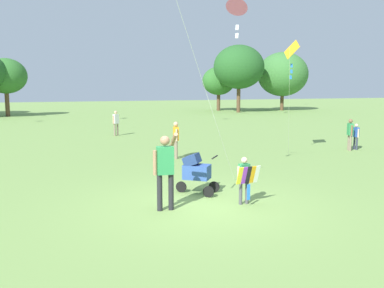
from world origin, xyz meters
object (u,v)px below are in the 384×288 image
Objects in this scene: child_with_butterfly_kite at (245,177)px; person_kid_running at (116,121)px; kite_orange_delta at (292,53)px; person_sitting_far at (350,132)px; person_couple_left at (176,137)px; person_red_shirt at (356,134)px; kite_adult_black at (236,9)px; stroller at (196,170)px; person_adult_flyer at (165,166)px.

person_kid_running is (-1.02, 14.03, 0.14)m from child_with_butterfly_kite.
kite_orange_delta is 4.35m from person_sitting_far.
person_red_shirt is at bearing -1.97° from person_couple_left.
person_red_shirt is at bearing 27.38° from kite_adult_black.
person_adult_flyer is at bearing -133.49° from stroller.
person_couple_left is at bearing 88.70° from child_with_butterfly_kite.
person_couple_left is at bearing 178.03° from person_red_shirt.
kite_orange_delta is 10.49m from person_kid_running.
person_couple_left is (0.90, 5.08, 0.20)m from stroller.
stroller is 0.77× the size of person_couple_left.
person_adult_flyer is 11.03m from person_sitting_far.
kite_orange_delta is (6.33, 5.55, 2.90)m from person_adult_flyer.
person_sitting_far is 0.96× the size of person_couple_left.
person_sitting_far is 11.76m from person_kid_running.
child_with_butterfly_kite is 4.81m from kite_adult_black.
person_sitting_far is at bearing 5.20° from kite_orange_delta.
kite_adult_black is 5.06m from kite_orange_delta.
person_couple_left is at bearing 79.96° from stroller.
person_adult_flyer reaches higher than stroller.
person_sitting_far is (6.76, 3.58, -4.00)m from kite_adult_black.
kite_adult_black is 12.46m from person_kid_running.
kite_adult_black reaches higher than person_adult_flyer.
kite_adult_black is at bearing 35.95° from stroller.
person_sitting_far is at bearing 27.92° from kite_adult_black.
kite_orange_delta reaches higher than stroller.
person_red_shirt reaches higher than stroller.
person_adult_flyer is 1.57× the size of person_red_shirt.
kite_orange_delta is at bearing -8.83° from person_couple_left.
stroller is at bearing -144.05° from kite_adult_black.
child_with_butterfly_kite is 0.82× the size of person_kid_running.
person_adult_flyer reaches higher than child_with_butterfly_kite.
person_adult_flyer is 5.11m from kite_adult_black.
kite_adult_black reaches higher than stroller.
person_kid_running is (-0.27, 12.77, 0.18)m from stroller.
kite_orange_delta is 3.36× the size of person_sitting_far.
person_red_shirt is (3.44, 0.41, -3.24)m from kite_orange_delta.
person_couple_left is (-7.37, 0.40, 0.03)m from person_sitting_far.
stroller is at bearing 46.51° from person_adult_flyer.
kite_adult_black reaches higher than person_kid_running.
person_kid_running is at bearing 98.66° from kite_adult_black.
stroller is at bearing -100.04° from person_couple_left.
child_with_butterfly_kite is 0.25× the size of kite_orange_delta.
person_couple_left is (-4.34, 0.67, -3.08)m from kite_orange_delta.
person_adult_flyer is at bearing -148.62° from person_red_shirt.
person_adult_flyer is at bearing -138.76° from kite_orange_delta.
kite_orange_delta is at bearing -174.80° from person_sitting_far.
kite_orange_delta is 5.37m from person_couple_left.
kite_orange_delta is 4.74m from person_red_shirt.
person_red_shirt is at bearing 37.43° from child_with_butterfly_kite.
child_with_butterfly_kite is 6.34m from person_couple_left.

